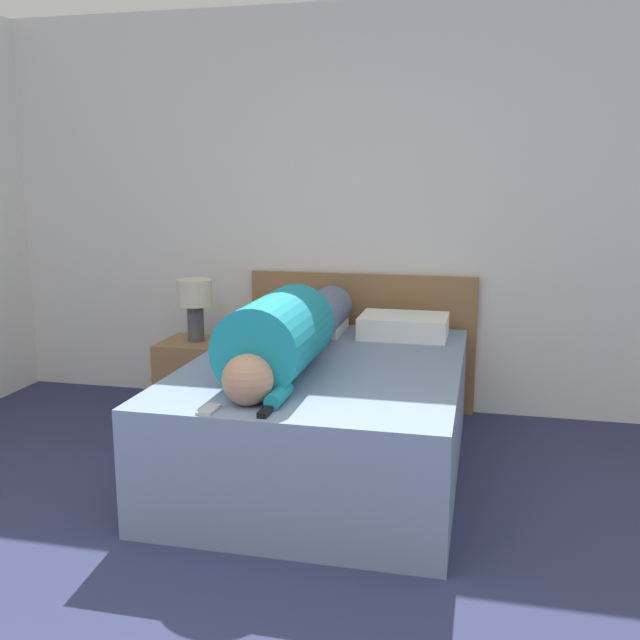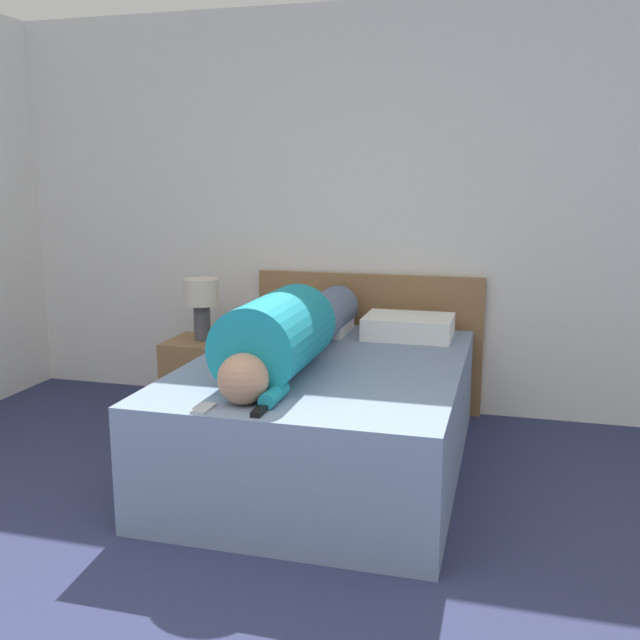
# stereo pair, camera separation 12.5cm
# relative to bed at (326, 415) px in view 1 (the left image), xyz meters

# --- Properties ---
(wall_back) EXTENTS (5.97, 0.06, 2.60)m
(wall_back) POSITION_rel_bed_xyz_m (-0.11, 1.13, 1.01)
(wall_back) COLOR white
(wall_back) RESTS_ON ground_plane
(bed) EXTENTS (1.38, 1.94, 0.58)m
(bed) POSITION_rel_bed_xyz_m (0.00, 0.00, 0.00)
(bed) COLOR #7589A8
(bed) RESTS_ON ground_plane
(headboard) EXTENTS (1.50, 0.04, 0.90)m
(headboard) POSITION_rel_bed_xyz_m (0.00, 1.06, 0.16)
(headboard) COLOR olive
(headboard) RESTS_ON ground_plane
(nightstand) EXTENTS (0.44, 0.43, 0.49)m
(nightstand) POSITION_rel_bed_xyz_m (-1.00, 0.65, -0.04)
(nightstand) COLOR olive
(nightstand) RESTS_ON ground_plane
(table_lamp) EXTENTS (0.22, 0.22, 0.40)m
(table_lamp) POSITION_rel_bed_xyz_m (-1.00, 0.65, 0.47)
(table_lamp) COLOR #4C4C51
(table_lamp) RESTS_ON nightstand
(person_lying) EXTENTS (0.40, 1.80, 0.40)m
(person_lying) POSITION_rel_bed_xyz_m (-0.16, -0.10, 0.46)
(person_lying) COLOR tan
(person_lying) RESTS_ON bed
(pillow_near_headboard) EXTENTS (0.55, 0.38, 0.14)m
(pillow_near_headboard) POSITION_rel_bed_xyz_m (-0.32, 0.69, 0.36)
(pillow_near_headboard) COLOR white
(pillow_near_headboard) RESTS_ON bed
(pillow_second) EXTENTS (0.52, 0.38, 0.13)m
(pillow_second) POSITION_rel_bed_xyz_m (0.32, 0.69, 0.36)
(pillow_second) COLOR white
(pillow_second) RESTS_ON bed
(tv_remote) EXTENTS (0.04, 0.15, 0.02)m
(tv_remote) POSITION_rel_bed_xyz_m (-0.06, -0.86, 0.30)
(tv_remote) COLOR black
(tv_remote) RESTS_ON bed
(cell_phone) EXTENTS (0.06, 0.13, 0.01)m
(cell_phone) POSITION_rel_bed_xyz_m (-0.30, -0.89, 0.30)
(cell_phone) COLOR #B2B7BC
(cell_phone) RESTS_ON bed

